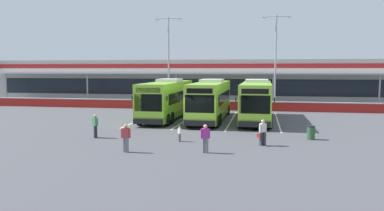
{
  "coord_description": "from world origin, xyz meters",
  "views": [
    {
      "loc": [
        4.79,
        -28.91,
        4.72
      ],
      "look_at": [
        -1.08,
        3.0,
        1.6
      ],
      "focal_mm": 35.45,
      "sensor_mm": 36.0,
      "label": 1
    }
  ],
  "objects_px": {
    "coach_bus_centre": "(256,101)",
    "pedestrian_approaching_bus": "(95,125)",
    "lamp_post_west": "(169,56)",
    "pedestrian_near_bin": "(126,137)",
    "pedestrian_with_handbag": "(262,132)",
    "pedestrian_child": "(180,133)",
    "coach_bus_left_centre": "(210,101)",
    "pedestrian_in_dark_coat": "(205,138)",
    "litter_bin": "(311,133)",
    "coach_bus_leftmost": "(167,100)",
    "lamp_post_centre": "(276,56)"
  },
  "relations": [
    {
      "from": "coach_bus_leftmost",
      "to": "lamp_post_centre",
      "type": "height_order",
      "value": "lamp_post_centre"
    },
    {
      "from": "pedestrian_with_handbag",
      "to": "lamp_post_centre",
      "type": "xyz_separation_m",
      "value": [
        1.47,
        22.52,
        5.43
      ]
    },
    {
      "from": "coach_bus_centre",
      "to": "lamp_post_west",
      "type": "xyz_separation_m",
      "value": [
        -10.82,
        10.49,
        4.5
      ]
    },
    {
      "from": "coach_bus_left_centre",
      "to": "litter_bin",
      "type": "distance_m",
      "value": 11.74
    },
    {
      "from": "pedestrian_in_dark_coat",
      "to": "litter_bin",
      "type": "height_order",
      "value": "pedestrian_in_dark_coat"
    },
    {
      "from": "pedestrian_near_bin",
      "to": "litter_bin",
      "type": "xyz_separation_m",
      "value": [
        10.87,
        5.99,
        -0.41
      ]
    },
    {
      "from": "pedestrian_in_dark_coat",
      "to": "pedestrian_near_bin",
      "type": "bearing_deg",
      "value": -171.73
    },
    {
      "from": "pedestrian_with_handbag",
      "to": "litter_bin",
      "type": "xyz_separation_m",
      "value": [
        3.22,
        2.66,
        -0.39
      ]
    },
    {
      "from": "pedestrian_child",
      "to": "pedestrian_approaching_bus",
      "type": "distance_m",
      "value": 6.01
    },
    {
      "from": "pedestrian_in_dark_coat",
      "to": "pedestrian_approaching_bus",
      "type": "relative_size",
      "value": 1.0
    },
    {
      "from": "pedestrian_child",
      "to": "pedestrian_approaching_bus",
      "type": "bearing_deg",
      "value": 177.49
    },
    {
      "from": "pedestrian_near_bin",
      "to": "lamp_post_west",
      "type": "distance_m",
      "value": 26.02
    },
    {
      "from": "coach_bus_leftmost",
      "to": "pedestrian_near_bin",
      "type": "relative_size",
      "value": 7.51
    },
    {
      "from": "lamp_post_centre",
      "to": "pedestrian_with_handbag",
      "type": "bearing_deg",
      "value": -93.73
    },
    {
      "from": "coach_bus_centre",
      "to": "pedestrian_approaching_bus",
      "type": "xyz_separation_m",
      "value": [
        -10.79,
        -10.73,
        -0.91
      ]
    },
    {
      "from": "pedestrian_with_handbag",
      "to": "pedestrian_child",
      "type": "distance_m",
      "value": 5.35
    },
    {
      "from": "pedestrian_with_handbag",
      "to": "litter_bin",
      "type": "height_order",
      "value": "pedestrian_with_handbag"
    },
    {
      "from": "coach_bus_centre",
      "to": "pedestrian_child",
      "type": "bearing_deg",
      "value": -113.56
    },
    {
      "from": "pedestrian_with_handbag",
      "to": "pedestrian_in_dark_coat",
      "type": "bearing_deg",
      "value": -139.88
    },
    {
      "from": "pedestrian_in_dark_coat",
      "to": "pedestrian_approaching_bus",
      "type": "height_order",
      "value": "same"
    },
    {
      "from": "coach_bus_leftmost",
      "to": "coach_bus_left_centre",
      "type": "height_order",
      "value": "same"
    },
    {
      "from": "coach_bus_left_centre",
      "to": "pedestrian_near_bin",
      "type": "distance_m",
      "value": 14.82
    },
    {
      "from": "pedestrian_child",
      "to": "lamp_post_west",
      "type": "distance_m",
      "value": 23.04
    },
    {
      "from": "pedestrian_near_bin",
      "to": "lamp_post_west",
      "type": "relative_size",
      "value": 0.15
    },
    {
      "from": "lamp_post_west",
      "to": "pedestrian_near_bin",
      "type": "bearing_deg",
      "value": -81.62
    },
    {
      "from": "pedestrian_in_dark_coat",
      "to": "coach_bus_left_centre",
      "type": "bearing_deg",
      "value": 96.45
    },
    {
      "from": "coach_bus_left_centre",
      "to": "pedestrian_child",
      "type": "relative_size",
      "value": 12.12
    },
    {
      "from": "pedestrian_approaching_bus",
      "to": "lamp_post_centre",
      "type": "distance_m",
      "value": 25.92
    },
    {
      "from": "coach_bus_left_centre",
      "to": "pedestrian_child",
      "type": "distance_m",
      "value": 10.89
    },
    {
      "from": "coach_bus_centre",
      "to": "pedestrian_with_handbag",
      "type": "distance_m",
      "value": 11.41
    },
    {
      "from": "coach_bus_leftmost",
      "to": "pedestrian_child",
      "type": "xyz_separation_m",
      "value": [
        3.61,
        -11.02,
        -1.24
      ]
    },
    {
      "from": "lamp_post_west",
      "to": "litter_bin",
      "type": "bearing_deg",
      "value": -52.78
    },
    {
      "from": "coach_bus_left_centre",
      "to": "pedestrian_approaching_bus",
      "type": "height_order",
      "value": "coach_bus_left_centre"
    },
    {
      "from": "coach_bus_centre",
      "to": "lamp_post_west",
      "type": "distance_m",
      "value": 15.73
    },
    {
      "from": "coach_bus_leftmost",
      "to": "pedestrian_in_dark_coat",
      "type": "xyz_separation_m",
      "value": [
        5.76,
        -14.07,
        -0.91
      ]
    },
    {
      "from": "litter_bin",
      "to": "pedestrian_near_bin",
      "type": "bearing_deg",
      "value": -151.17
    },
    {
      "from": "lamp_post_centre",
      "to": "pedestrian_in_dark_coat",
      "type": "bearing_deg",
      "value": -100.45
    },
    {
      "from": "pedestrian_with_handbag",
      "to": "litter_bin",
      "type": "bearing_deg",
      "value": 39.51
    },
    {
      "from": "coach_bus_centre",
      "to": "pedestrian_near_bin",
      "type": "xyz_separation_m",
      "value": [
        -7.11,
        -14.69,
        -0.91
      ]
    },
    {
      "from": "coach_bus_leftmost",
      "to": "pedestrian_with_handbag",
      "type": "height_order",
      "value": "coach_bus_leftmost"
    },
    {
      "from": "coach_bus_centre",
      "to": "lamp_post_west",
      "type": "height_order",
      "value": "lamp_post_west"
    },
    {
      "from": "pedestrian_in_dark_coat",
      "to": "pedestrian_child",
      "type": "distance_m",
      "value": 3.75
    },
    {
      "from": "pedestrian_approaching_bus",
      "to": "lamp_post_centre",
      "type": "height_order",
      "value": "lamp_post_centre"
    },
    {
      "from": "pedestrian_near_bin",
      "to": "pedestrian_approaching_bus",
      "type": "distance_m",
      "value": 5.41
    },
    {
      "from": "pedestrian_with_handbag",
      "to": "litter_bin",
      "type": "distance_m",
      "value": 4.19
    },
    {
      "from": "coach_bus_leftmost",
      "to": "pedestrian_near_bin",
      "type": "height_order",
      "value": "coach_bus_leftmost"
    },
    {
      "from": "pedestrian_approaching_bus",
      "to": "coach_bus_left_centre",
      "type": "bearing_deg",
      "value": 58.0
    },
    {
      "from": "coach_bus_centre",
      "to": "lamp_post_centre",
      "type": "height_order",
      "value": "lamp_post_centre"
    },
    {
      "from": "litter_bin",
      "to": "lamp_post_centre",
      "type": "bearing_deg",
      "value": 95.04
    },
    {
      "from": "coach_bus_centre",
      "to": "pedestrian_approaching_bus",
      "type": "bearing_deg",
      "value": -135.17
    }
  ]
}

